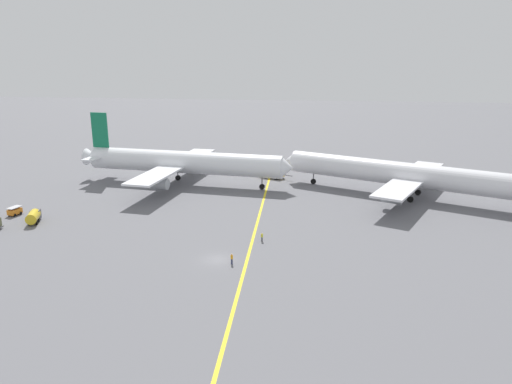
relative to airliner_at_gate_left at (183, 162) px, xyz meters
name	(u,v)px	position (x,y,z in m)	size (l,w,h in m)	color
ground_plane	(217,260)	(18.74, -44.47, -5.56)	(600.00, 600.00, 0.00)	slate
taxiway_stripe	(253,238)	(22.93, -34.47, -5.56)	(0.50, 120.00, 0.01)	yellow
airliner_at_gate_left	(183,162)	(0.00, 0.00, 0.00)	(54.86, 42.66, 17.25)	white
airliner_being_pushed	(402,174)	(52.10, -3.56, -0.34)	(55.52, 37.89, 15.06)	silver
pushback_tug	(271,173)	(20.76, 10.12, -4.26)	(9.36, 5.63, 3.05)	gold
gse_fuel_bowser_stubby	(34,216)	(-19.78, -32.55, -4.23)	(3.48, 5.25, 2.40)	gold
gse_baggage_cart_trailing	(15,211)	(-26.32, -28.87, -4.70)	(2.11, 3.00, 1.71)	orange
ground_crew_ramp_agent_by_cones	(232,259)	(21.40, -45.82, -4.66)	(0.36, 0.36, 1.73)	#2D3351
ground_crew_wing_walker_right	(262,237)	(24.68, -35.75, -4.76)	(0.36, 0.48, 1.56)	#4C4C51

